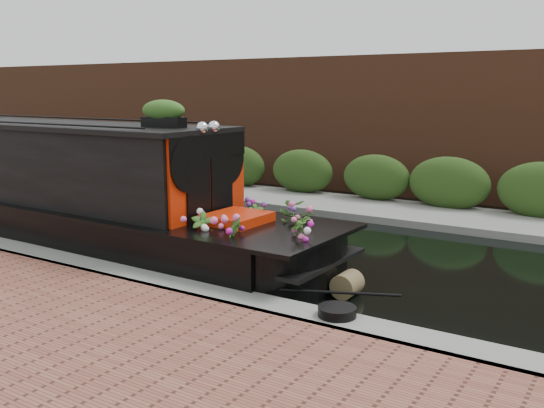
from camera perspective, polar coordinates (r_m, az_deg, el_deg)
The scene contains 8 objects.
ground at distance 11.93m, azimuth -0.67°, elevation -3.93°, with size 80.00×80.00×0.00m, color black.
near_bank_coping at distance 9.46m, azimuth -11.83°, elevation -8.09°, with size 40.00×0.60×0.50m, color gray.
far_bank_path at distance 15.52m, azimuth 7.88°, elevation -0.60°, with size 40.00×2.40×0.34m, color gray.
far_hedge at distance 16.33m, azimuth 9.22°, elevation -0.08°, with size 40.00×1.10×2.80m, color #274216.
far_brick_wall at distance 18.24m, azimuth 11.86°, elevation 0.96°, with size 40.00×1.00×8.00m, color brown.
narrowboat at distance 13.43m, azimuth -21.07°, elevation 0.98°, with size 13.12×2.49×3.09m.
rope_fender at distance 9.07m, azimuth 7.09°, elevation -7.53°, with size 0.37×0.37×0.42m, color brown.
coiled_mooring_rope at distance 7.65m, azimuth 6.15°, elevation -10.02°, with size 0.48×0.48×0.12m, color black.
Camera 1 is at (6.35, -9.64, 3.01)m, focal length 40.00 mm.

